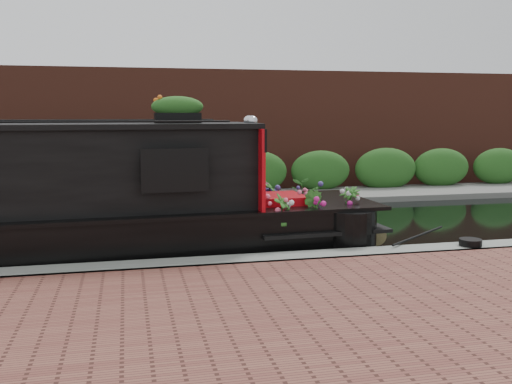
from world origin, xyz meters
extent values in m
plane|color=black|center=(0.00, 0.00, 0.00)|extent=(80.00, 80.00, 0.00)
cube|color=gray|center=(0.00, -3.30, 0.00)|extent=(40.00, 0.60, 0.50)
cube|color=brown|center=(0.00, -7.00, 0.00)|extent=(40.00, 7.00, 0.50)
cube|color=slate|center=(0.00, 4.20, 0.00)|extent=(40.00, 2.40, 0.34)
cube|color=#24561C|center=(0.00, 5.10, 0.00)|extent=(40.00, 1.10, 2.80)
cube|color=brown|center=(0.00, 7.20, 0.00)|extent=(40.00, 1.00, 8.00)
cube|color=#AF070E|center=(0.66, -1.79, 1.57)|extent=(0.15, 1.92, 1.48)
cube|color=black|center=(-0.80, -2.77, 1.65)|extent=(0.99, 0.08, 0.60)
cube|color=#AF070E|center=(1.23, -1.79, 0.77)|extent=(0.92, 1.03, 0.55)
sphere|color=silver|center=(0.67, -1.94, 2.43)|extent=(0.20, 0.20, 0.20)
sphere|color=silver|center=(0.67, -1.63, 2.43)|extent=(0.20, 0.20, 0.20)
cube|color=black|center=(-0.65, -1.79, 2.49)|extent=(0.83, 0.34, 0.18)
ellipsoid|color=orange|center=(-0.65, -1.79, 2.71)|extent=(0.89, 0.33, 0.26)
imported|color=#285E1F|center=(1.04, -2.66, 0.84)|extent=(0.44, 0.42, 0.70)
imported|color=#285E1F|center=(1.69, -2.47, 0.84)|extent=(0.47, 0.49, 0.70)
imported|color=#285E1F|center=(2.01, -1.12, 0.86)|extent=(0.70, 0.62, 0.73)
imported|color=#285E1F|center=(2.50, -2.13, 0.85)|extent=(0.56, 0.56, 0.70)
imported|color=#285E1F|center=(1.25, -0.96, 0.87)|extent=(0.41, 0.47, 0.75)
cylinder|color=olive|center=(3.18, -1.79, 0.18)|extent=(0.36, 0.39, 0.36)
cylinder|color=black|center=(4.31, -3.32, 0.31)|extent=(0.39, 0.39, 0.12)
camera|label=1|loc=(-1.57, -12.06, 2.58)|focal=40.00mm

